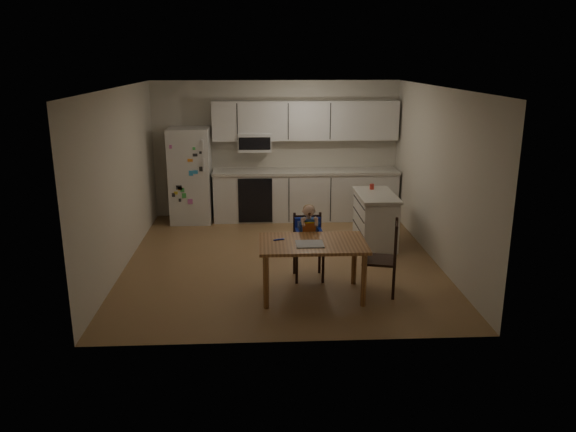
# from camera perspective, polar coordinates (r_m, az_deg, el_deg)

# --- Properties ---
(room) EXTENTS (4.52, 5.01, 2.51)m
(room) POSITION_cam_1_polar(r_m,az_deg,el_deg) (8.47, -0.81, 4.63)
(room) COLOR olive
(room) RESTS_ON ground
(refrigerator) EXTENTS (0.72, 0.70, 1.70)m
(refrigerator) POSITION_cam_1_polar(r_m,az_deg,el_deg) (10.26, -9.87, 4.09)
(refrigerator) COLOR silver
(refrigerator) RESTS_ON ground
(kitchen_run) EXTENTS (3.37, 0.62, 2.15)m
(kitchen_run) POSITION_cam_1_polar(r_m,az_deg,el_deg) (10.30, 1.62, 4.52)
(kitchen_run) COLOR silver
(kitchen_run) RESTS_ON ground
(kitchen_island) EXTENTS (0.59, 1.12, 0.83)m
(kitchen_island) POSITION_cam_1_polar(r_m,az_deg,el_deg) (9.04, 8.85, -0.28)
(kitchen_island) COLOR silver
(kitchen_island) RESTS_ON ground
(red_cup) EXTENTS (0.07, 0.07, 0.09)m
(red_cup) POSITION_cam_1_polar(r_m,az_deg,el_deg) (9.22, 8.52, 2.97)
(red_cup) COLOR red
(red_cup) RESTS_ON kitchen_island
(dining_table) EXTENTS (1.32, 0.85, 0.71)m
(dining_table) POSITION_cam_1_polar(r_m,az_deg,el_deg) (6.94, 2.52, -3.40)
(dining_table) COLOR brown
(dining_table) RESTS_ON ground
(napkin) EXTENTS (0.33, 0.29, 0.01)m
(napkin) POSITION_cam_1_polar(r_m,az_deg,el_deg) (6.81, 2.21, -2.86)
(napkin) COLOR #B4B4B9
(napkin) RESTS_ON dining_table
(toddler_spoon) EXTENTS (0.12, 0.06, 0.02)m
(toddler_spoon) POSITION_cam_1_polar(r_m,az_deg,el_deg) (6.97, -1.01, -2.41)
(toddler_spoon) COLOR #1E36C3
(toddler_spoon) RESTS_ON dining_table
(chair_booster) EXTENTS (0.40, 0.40, 1.03)m
(chair_booster) POSITION_cam_1_polar(r_m,az_deg,el_deg) (7.51, 2.07, -1.79)
(chair_booster) COLOR black
(chair_booster) RESTS_ON ground
(chair_side) EXTENTS (0.51, 0.51, 0.95)m
(chair_side) POSITION_cam_1_polar(r_m,az_deg,el_deg) (7.13, 10.06, -3.72)
(chair_side) COLOR black
(chair_side) RESTS_ON ground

